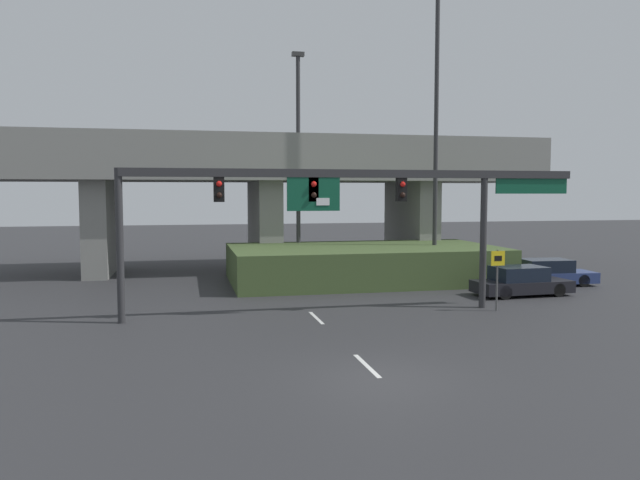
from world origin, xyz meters
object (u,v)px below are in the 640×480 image
object	(u,v)px
highway_light_pole_near	(298,158)
highway_light_pole_far	(436,112)
parked_sedan_near_right	(521,282)
parked_sedan_mid_right	(548,273)
signal_gantry	(348,195)
speed_limit_sign	(497,271)

from	to	relation	value
highway_light_pole_near	highway_light_pole_far	world-z (taller)	highway_light_pole_far
parked_sedan_near_right	parked_sedan_mid_right	xyz separation A→B (m)	(3.09, 2.62, -0.00)
highway_light_pole_near	parked_sedan_mid_right	bearing A→B (deg)	-29.92
parked_sedan_mid_right	signal_gantry	bearing A→B (deg)	-154.13
signal_gantry	speed_limit_sign	bearing A→B (deg)	-7.33
highway_light_pole_far	parked_sedan_near_right	xyz separation A→B (m)	(1.76, -6.25, -8.67)
highway_light_pole_far	parked_sedan_near_right	distance (m)	10.83
highway_light_pole_far	parked_sedan_near_right	bearing A→B (deg)	-74.31
signal_gantry	highway_light_pole_far	xyz separation A→B (m)	(7.35, 8.74, 4.54)
signal_gantry	parked_sedan_near_right	distance (m)	10.30
highway_light_pole_near	parked_sedan_near_right	xyz separation A→B (m)	(8.93, -9.54, -6.19)
signal_gantry	speed_limit_sign	world-z (taller)	signal_gantry
highway_light_pole_near	parked_sedan_near_right	world-z (taller)	highway_light_pole_near
speed_limit_sign	parked_sedan_mid_right	size ratio (longest dim) A/B	0.53
speed_limit_sign	parked_sedan_near_right	xyz separation A→B (m)	(2.99, 3.28, -1.00)
parked_sedan_near_right	signal_gantry	bearing A→B (deg)	-168.05
signal_gantry	highway_light_pole_near	distance (m)	12.21
parked_sedan_mid_right	highway_light_pole_near	bearing A→B (deg)	153.19
parked_sedan_near_right	highway_light_pole_far	bearing A→B (deg)	102.32
highway_light_pole_far	parked_sedan_mid_right	distance (m)	10.58
parked_sedan_near_right	parked_sedan_mid_right	distance (m)	4.05
signal_gantry	parked_sedan_mid_right	size ratio (longest dim) A/B	3.89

